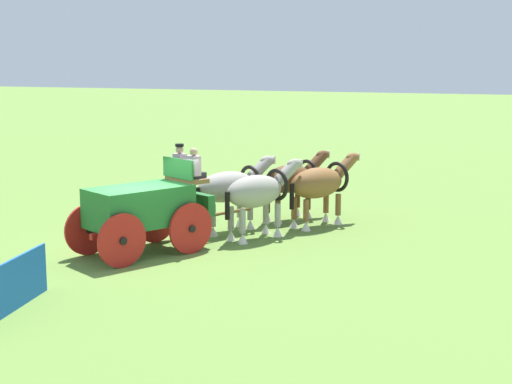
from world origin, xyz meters
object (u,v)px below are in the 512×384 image
Objects in this scene: draft_horse_rear_near at (230,188)px; draft_horse_lead_off at (320,184)px; show_wagon at (144,207)px; draft_horse_lead_near at (291,180)px; draft_horse_rear_off at (258,193)px.

draft_horse_lead_off is (1.81, -2.27, 0.01)m from draft_horse_rear_near.
show_wagon reaches higher than draft_horse_lead_off.
draft_horse_lead_near is (5.83, -1.99, 0.03)m from show_wagon.
draft_horse_rear_off is at bearing 155.11° from draft_horse_lead_off.
draft_horse_rear_off is 0.97× the size of draft_horse_lead_off.
draft_horse_rear_near is (3.47, -0.89, 0.06)m from show_wagon.
draft_horse_rear_near is 1.01× the size of draft_horse_lead_off.
draft_horse_lead_off is (5.28, -3.17, 0.06)m from show_wagon.
draft_horse_rear_off is (2.92, -2.07, 0.08)m from show_wagon.
draft_horse_rear_near is 1.04× the size of draft_horse_lead_near.
draft_horse_rear_near is 1.30m from draft_horse_rear_off.
draft_horse_rear_near is 2.60m from draft_horse_lead_near.
draft_horse_lead_off is at bearing -51.50° from draft_horse_rear_near.
draft_horse_rear_off is 2.91m from draft_horse_lead_near.
draft_horse_rear_off is 2.60m from draft_horse_lead_off.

